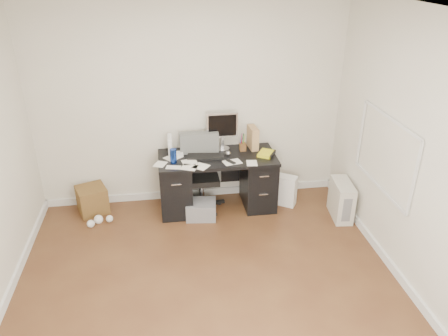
# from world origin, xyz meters

# --- Properties ---
(ground) EXTENTS (4.00, 4.00, 0.00)m
(ground) POSITION_xyz_m (0.00, 0.00, 0.00)
(ground) COLOR #472716
(ground) RESTS_ON ground
(room_shell) EXTENTS (4.02, 4.02, 2.71)m
(room_shell) POSITION_xyz_m (0.03, 0.03, 1.66)
(room_shell) COLOR beige
(room_shell) RESTS_ON ground
(desk) EXTENTS (1.50, 0.70, 0.75)m
(desk) POSITION_xyz_m (0.30, 1.65, 0.40)
(desk) COLOR black
(desk) RESTS_ON ground
(loose_papers) EXTENTS (1.10, 0.60, 0.00)m
(loose_papers) POSITION_xyz_m (0.10, 1.60, 0.75)
(loose_papers) COLOR silver
(loose_papers) RESTS_ON desk
(lcd_monitor) EXTENTS (0.41, 0.24, 0.52)m
(lcd_monitor) POSITION_xyz_m (0.39, 1.86, 1.01)
(lcd_monitor) COLOR #B5B5BA
(lcd_monitor) RESTS_ON desk
(keyboard) EXTENTS (0.48, 0.22, 0.03)m
(keyboard) POSITION_xyz_m (0.15, 1.64, 0.76)
(keyboard) COLOR black
(keyboard) RESTS_ON desk
(computer_mouse) EXTENTS (0.09, 0.09, 0.07)m
(computer_mouse) POSITION_xyz_m (0.44, 1.65, 0.78)
(computer_mouse) COLOR #B5B5BA
(computer_mouse) RESTS_ON desk
(travel_mug) EXTENTS (0.10, 0.10, 0.18)m
(travel_mug) POSITION_xyz_m (-0.26, 1.54, 0.84)
(travel_mug) COLOR navy
(travel_mug) RESTS_ON desk
(white_binder) EXTENTS (0.11, 0.22, 0.26)m
(white_binder) POSITION_xyz_m (-0.29, 1.78, 0.88)
(white_binder) COLOR silver
(white_binder) RESTS_ON desk
(magazine_file) EXTENTS (0.15, 0.26, 0.30)m
(magazine_file) POSITION_xyz_m (0.80, 1.85, 0.90)
(magazine_file) COLOR #9B734B
(magazine_file) RESTS_ON desk
(pen_cup) EXTENTS (0.10, 0.10, 0.24)m
(pen_cup) POSITION_xyz_m (0.65, 1.79, 0.87)
(pen_cup) COLOR brown
(pen_cup) RESTS_ON desk
(yellow_book) EXTENTS (0.27, 0.29, 0.04)m
(yellow_book) POSITION_xyz_m (0.93, 1.60, 0.77)
(yellow_book) COLOR yellow
(yellow_book) RESTS_ON desk
(paper_remote) EXTENTS (0.26, 0.22, 0.02)m
(paper_remote) POSITION_xyz_m (0.46, 1.45, 0.76)
(paper_remote) COLOR silver
(paper_remote) RESTS_ON desk
(office_chair) EXTENTS (0.58, 0.58, 1.02)m
(office_chair) POSITION_xyz_m (0.09, 1.66, 0.51)
(office_chair) COLOR #525552
(office_chair) RESTS_ON ground
(pc_tower) EXTENTS (0.27, 0.51, 0.49)m
(pc_tower) POSITION_xyz_m (1.84, 1.19, 0.24)
(pc_tower) COLOR beige
(pc_tower) RESTS_ON ground
(shopping_bag) EXTENTS (0.38, 0.36, 0.42)m
(shopping_bag) POSITION_xyz_m (1.20, 1.59, 0.21)
(shopping_bag) COLOR white
(shopping_bag) RESTS_ON ground
(wicker_basket) EXTENTS (0.46, 0.46, 0.35)m
(wicker_basket) POSITION_xyz_m (-1.35, 1.77, 0.18)
(wicker_basket) COLOR #533818
(wicker_basket) RESTS_ON ground
(desk_printer) EXTENTS (0.41, 0.36, 0.22)m
(desk_printer) POSITION_xyz_m (0.06, 1.43, 0.11)
(desk_printer) COLOR slate
(desk_printer) RESTS_ON ground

